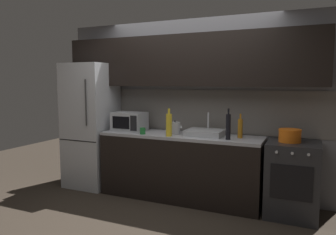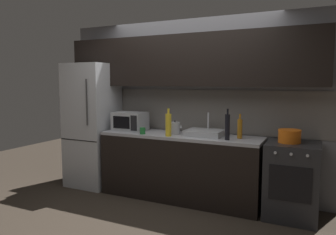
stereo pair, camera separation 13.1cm
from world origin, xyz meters
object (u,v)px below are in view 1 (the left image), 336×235
(refrigerator, at_px, (91,125))
(microwave, at_px, (130,121))
(wine_bottle_dark, at_px, (228,126))
(oven_range, at_px, (292,179))
(wine_bottle_amber, at_px, (240,128))
(wine_bottle_yellow, at_px, (169,125))
(kettle, at_px, (175,128))
(mug_green, at_px, (143,131))
(cooking_pot, at_px, (290,136))

(refrigerator, bearing_deg, microwave, 1.55)
(wine_bottle_dark, bearing_deg, microwave, 174.05)
(oven_range, distance_m, wine_bottle_amber, 0.87)
(oven_range, height_order, wine_bottle_yellow, wine_bottle_yellow)
(kettle, bearing_deg, wine_bottle_yellow, -92.71)
(wine_bottle_dark, distance_m, mug_green, 1.17)
(wine_bottle_amber, bearing_deg, oven_range, -3.33)
(microwave, bearing_deg, kettle, -3.25)
(wine_bottle_yellow, distance_m, wine_bottle_dark, 0.77)
(mug_green, relative_size, cooking_pot, 0.34)
(wine_bottle_yellow, height_order, wine_bottle_dark, wine_bottle_dark)
(oven_range, distance_m, mug_green, 2.00)
(refrigerator, height_order, wine_bottle_yellow, refrigerator)
(mug_green, bearing_deg, wine_bottle_amber, 10.61)
(refrigerator, xyz_separation_m, cooking_pot, (2.89, 0.00, 0.03))
(cooking_pot, bearing_deg, kettle, -179.07)
(oven_range, distance_m, microwave, 2.34)
(wine_bottle_yellow, bearing_deg, mug_green, 179.16)
(oven_range, xyz_separation_m, wine_bottle_yellow, (-1.53, -0.21, 0.60))
(microwave, distance_m, kettle, 0.74)
(wine_bottle_amber, xyz_separation_m, mug_green, (-1.28, -0.24, -0.08))
(kettle, bearing_deg, refrigerator, 179.05)
(microwave, height_order, mug_green, microwave)
(refrigerator, height_order, cooking_pot, refrigerator)
(mug_green, bearing_deg, oven_range, 5.99)
(oven_range, height_order, kettle, kettle)
(kettle, xyz_separation_m, wine_bottle_yellow, (-0.01, -0.19, 0.07))
(refrigerator, distance_m, oven_range, 2.98)
(microwave, height_order, wine_bottle_dark, wine_bottle_dark)
(kettle, distance_m, wine_bottle_amber, 0.88)
(wine_bottle_yellow, bearing_deg, cooking_pot, 8.04)
(kettle, relative_size, wine_bottle_yellow, 0.52)
(wine_bottle_amber, bearing_deg, wine_bottle_yellow, -164.47)
(kettle, relative_size, wine_bottle_dark, 0.49)
(microwave, distance_m, wine_bottle_amber, 1.62)
(microwave, height_order, cooking_pot, microwave)
(microwave, xyz_separation_m, wine_bottle_amber, (1.62, 0.02, -0.01))
(cooking_pot, bearing_deg, wine_bottle_dark, -168.97)
(kettle, bearing_deg, microwave, 176.75)
(oven_range, distance_m, wine_bottle_dark, 0.99)
(oven_range, relative_size, mug_green, 10.24)
(microwave, relative_size, kettle, 2.40)
(cooking_pot, bearing_deg, wine_bottle_yellow, -171.96)
(refrigerator, xyz_separation_m, oven_range, (2.94, -0.00, -0.49))
(microwave, distance_m, wine_bottle_yellow, 0.77)
(mug_green, bearing_deg, wine_bottle_dark, 3.18)
(oven_range, bearing_deg, kettle, -179.16)
(oven_range, distance_m, kettle, 1.61)
(microwave, relative_size, wine_bottle_yellow, 1.25)
(oven_range, xyz_separation_m, microwave, (-2.26, 0.02, 0.58))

